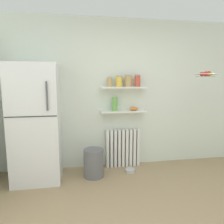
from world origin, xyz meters
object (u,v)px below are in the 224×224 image
at_px(refrigerator, 36,123).
at_px(storage_jar_3, 137,81).
at_px(shelf_bowl, 134,109).
at_px(storage_jar_2, 128,81).
at_px(storage_jar_0, 110,82).
at_px(vase, 115,104).
at_px(storage_jar_1, 119,81).
at_px(pet_food_bowl, 130,171).
at_px(hanging_fruit_basket, 206,74).
at_px(trash_bin, 94,163).
at_px(radiator, 123,148).

relative_size(refrigerator, storage_jar_3, 8.51).
bearing_deg(shelf_bowl, storage_jar_2, 180.00).
relative_size(storage_jar_0, vase, 0.70).
distance_m(storage_jar_1, vase, 0.40).
height_order(pet_food_bowl, hanging_fruit_basket, hanging_fruit_basket).
xyz_separation_m(storage_jar_2, shelf_bowl, (0.11, 0.00, -0.48)).
bearing_deg(pet_food_bowl, refrigerator, 178.95).
bearing_deg(storage_jar_3, pet_food_bowl, -124.41).
bearing_deg(pet_food_bowl, storage_jar_2, 87.08).
distance_m(trash_bin, hanging_fruit_basket, 2.27).
relative_size(storage_jar_3, vase, 0.88).
bearing_deg(vase, radiator, 10.98).
bearing_deg(storage_jar_1, hanging_fruit_basket, -20.97).
bearing_deg(refrigerator, trash_bin, -5.73).
bearing_deg(refrigerator, shelf_bowl, 8.10).
xyz_separation_m(pet_food_bowl, hanging_fruit_basket, (1.14, -0.24, 1.61)).
height_order(storage_jar_2, vase, storage_jar_2).
xyz_separation_m(refrigerator, pet_food_bowl, (1.49, -0.03, -0.87)).
bearing_deg(storage_jar_0, storage_jar_3, 0.00).
distance_m(refrigerator, hanging_fruit_basket, 2.75).
distance_m(storage_jar_0, trash_bin, 1.37).
relative_size(shelf_bowl, hanging_fruit_basket, 0.40).
distance_m(vase, trash_bin, 1.05).
relative_size(radiator, storage_jar_2, 3.34).
xyz_separation_m(storage_jar_0, hanging_fruit_basket, (1.46, -0.50, 0.12)).
distance_m(shelf_bowl, hanging_fruit_basket, 1.28).
xyz_separation_m(shelf_bowl, pet_food_bowl, (-0.12, -0.26, -1.03)).
height_order(storage_jar_0, hanging_fruit_basket, hanging_fruit_basket).
relative_size(refrigerator, pet_food_bowl, 10.89).
distance_m(radiator, hanging_fruit_basket, 1.85).
bearing_deg(storage_jar_3, storage_jar_0, -180.00).
distance_m(storage_jar_0, storage_jar_3, 0.49).
xyz_separation_m(trash_bin, pet_food_bowl, (0.63, 0.06, -0.20)).
xyz_separation_m(refrigerator, storage_jar_0, (1.18, 0.23, 0.62)).
relative_size(storage_jar_3, pet_food_bowl, 1.28).
height_order(vase, trash_bin, vase).
distance_m(storage_jar_0, storage_jar_2, 0.33).
bearing_deg(pet_food_bowl, storage_jar_0, 140.59).
xyz_separation_m(radiator, storage_jar_2, (0.08, -0.03, 1.20)).
relative_size(vase, trash_bin, 0.52).
xyz_separation_m(trash_bin, hanging_fruit_basket, (1.77, -0.18, 1.41)).
height_order(vase, pet_food_bowl, vase).
distance_m(refrigerator, radiator, 1.55).
height_order(refrigerator, storage_jar_2, refrigerator).
bearing_deg(vase, refrigerator, -169.76).
bearing_deg(hanging_fruit_basket, refrigerator, 174.24).
bearing_deg(radiator, vase, -169.02).
xyz_separation_m(refrigerator, storage_jar_1, (1.34, 0.23, 0.63)).
height_order(storage_jar_2, shelf_bowl, storage_jar_2).
xyz_separation_m(vase, pet_food_bowl, (0.22, -0.26, -1.12)).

